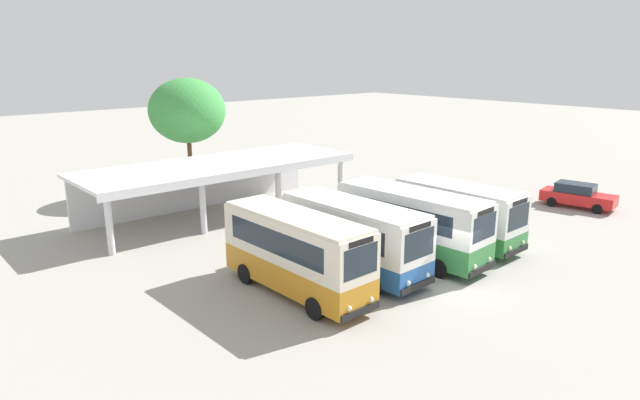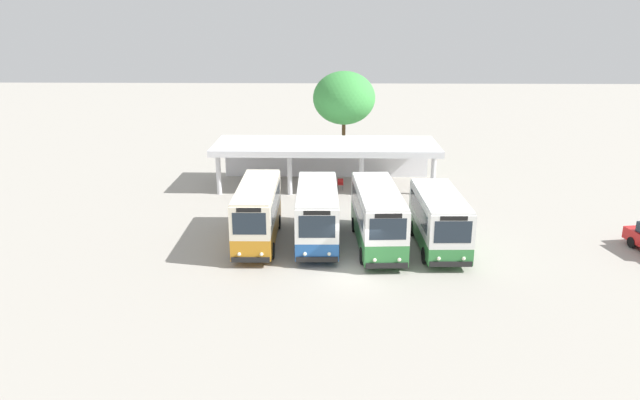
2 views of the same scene
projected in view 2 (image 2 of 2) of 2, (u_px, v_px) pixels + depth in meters
The scene contains 10 objects.
ground_plane at pixel (355, 272), 30.77m from camera, with size 180.00×180.00×0.00m, color #A39E93.
city_bus_nearest_orange at pixel (258, 212), 34.15m from camera, with size 2.33×7.69×3.51m.
city_bus_second_in_row at pixel (317, 213), 34.21m from camera, with size 2.57×7.72×3.34m.
city_bus_middle_cream at pixel (378, 215), 33.60m from camera, with size 2.76×8.12×3.45m.
city_bus_fourth_amber at pixel (439, 219), 33.31m from camera, with size 2.60×7.03×3.25m.
terminal_canopy at pixel (326, 150), 46.29m from camera, with size 17.21×6.08×3.40m.
waiting_chair_end_by_column at pixel (326, 183), 45.15m from camera, with size 0.46×0.46×0.86m.
waiting_chair_second_from_end at pixel (333, 183), 45.11m from camera, with size 0.46×0.46×0.86m.
waiting_chair_middle_seat at pixel (341, 183), 45.10m from camera, with size 0.46×0.46×0.86m.
roadside_tree_behind_canopy at pixel (344, 98), 50.85m from camera, with size 5.39×5.39×8.30m.
Camera 2 is at (-1.24, -28.27, 12.78)m, focal length 33.05 mm.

